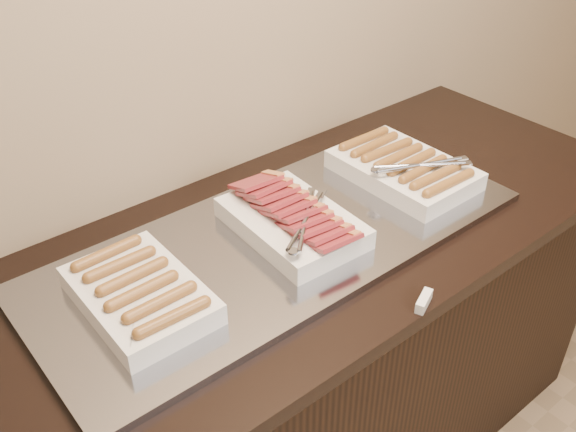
% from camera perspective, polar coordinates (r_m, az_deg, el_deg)
% --- Properties ---
extents(counter, '(2.06, 0.76, 0.90)m').
position_cam_1_polar(counter, '(1.84, -0.28, -13.54)').
color(counter, black).
rests_on(counter, ground).
extents(warming_tray, '(1.20, 0.50, 0.02)m').
position_cam_1_polar(warming_tray, '(1.53, -0.59, -2.13)').
color(warming_tray, '#92959F').
rests_on(warming_tray, counter).
extents(dish_left, '(0.22, 0.32, 0.07)m').
position_cam_1_polar(dish_left, '(1.35, -13.06, -6.72)').
color(dish_left, silver).
rests_on(dish_left, warming_tray).
extents(dish_center, '(0.26, 0.37, 0.10)m').
position_cam_1_polar(dish_center, '(1.51, 0.44, -0.36)').
color(dish_center, silver).
rests_on(dish_center, warming_tray).
extents(dish_right, '(0.26, 0.37, 0.08)m').
position_cam_1_polar(dish_right, '(1.75, 10.30, 4.21)').
color(dish_right, silver).
rests_on(dish_right, warming_tray).
extents(label_holder, '(0.07, 0.04, 0.03)m').
position_cam_1_polar(label_holder, '(1.38, 11.98, -7.41)').
color(label_holder, silver).
rests_on(label_holder, counter).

